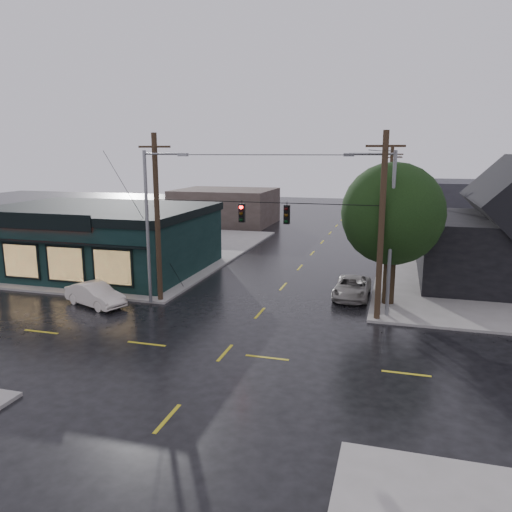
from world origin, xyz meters
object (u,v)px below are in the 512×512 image
(corner_tree, at_px, (393,214))
(sedan_cream, at_px, (95,295))
(utility_pole_ne, at_px, (377,321))
(suv_silver, at_px, (352,287))
(utility_pole_nw, at_px, (161,302))

(corner_tree, xyz_separation_m, sedan_cream, (-16.86, -4.93, -4.82))
(utility_pole_ne, xyz_separation_m, suv_silver, (-1.73, 4.19, 0.64))
(corner_tree, distance_m, utility_pole_ne, 6.33)
(corner_tree, distance_m, suv_silver, 5.47)
(corner_tree, relative_size, sedan_cream, 2.00)
(utility_pole_ne, xyz_separation_m, sedan_cream, (-16.36, -1.85, 0.69))
(corner_tree, xyz_separation_m, utility_pole_ne, (-0.50, -3.08, -5.51))
(utility_pole_nw, xyz_separation_m, sedan_cream, (-3.36, -1.85, 0.69))
(corner_tree, bearing_deg, sedan_cream, -163.70)
(sedan_cream, height_order, suv_silver, sedan_cream)
(sedan_cream, bearing_deg, suv_silver, -46.43)
(utility_pole_nw, bearing_deg, corner_tree, 12.86)
(sedan_cream, xyz_separation_m, suv_silver, (14.63, 6.04, -0.05))
(utility_pole_ne, bearing_deg, sedan_cream, -173.56)
(utility_pole_ne, bearing_deg, utility_pole_nw, 180.00)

